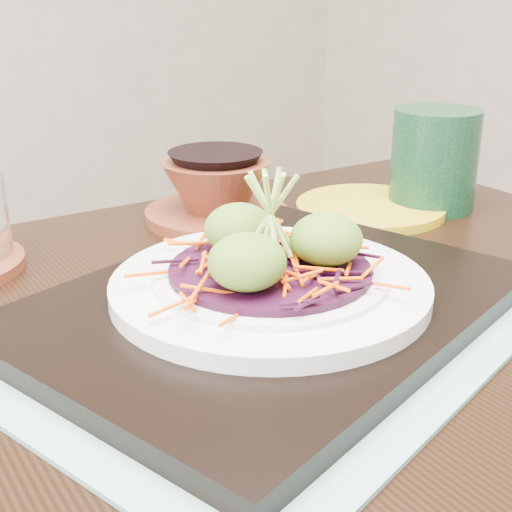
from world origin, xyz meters
TOP-DOWN VIEW (x-y plane):
  - dining_table at (0.05, 0.06)m, footprint 1.15×0.82m
  - placemat at (0.09, 0.04)m, footprint 0.57×0.49m
  - serving_tray at (0.09, 0.04)m, footprint 0.49×0.41m
  - white_plate at (0.09, 0.04)m, footprint 0.28×0.28m
  - cabbage_bed at (0.09, 0.04)m, footprint 0.18×0.18m
  - carrot_julienne at (0.09, 0.04)m, footprint 0.22×0.22m
  - guacamole_scoops at (0.09, 0.03)m, footprint 0.15×0.14m
  - scallion_garnish at (0.09, 0.04)m, footprint 0.06×0.06m
  - terracotta_bowl_set at (0.21, 0.30)m, footprint 0.23×0.23m
  - yellow_plate at (0.39, 0.20)m, footprint 0.20×0.20m
  - green_jar at (0.47, 0.16)m, footprint 0.15×0.15m

SIDE VIEW (x-z plane):
  - dining_table at x=0.05m, z-range 0.25..0.93m
  - placemat at x=0.09m, z-range 0.68..0.69m
  - yellow_plate at x=0.39m, z-range 0.68..0.69m
  - serving_tray at x=0.09m, z-range 0.69..0.71m
  - white_plate at x=0.09m, z-range 0.71..0.73m
  - terracotta_bowl_set at x=0.21m, z-range 0.68..0.75m
  - cabbage_bed at x=0.09m, z-range 0.73..0.73m
  - carrot_julienne at x=0.09m, z-range 0.73..0.75m
  - green_jar at x=0.47m, z-range 0.68..0.81m
  - guacamole_scoops at x=0.09m, z-range 0.73..0.78m
  - scallion_garnish at x=0.09m, z-range 0.73..0.83m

